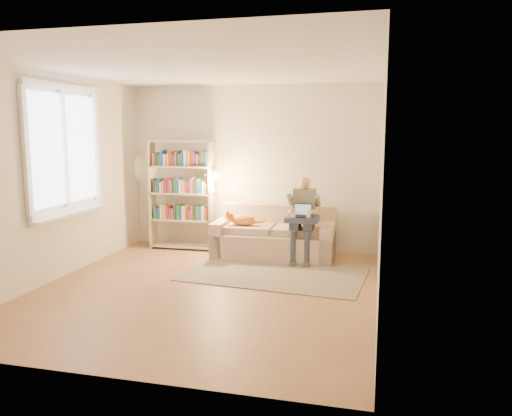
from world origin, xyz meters
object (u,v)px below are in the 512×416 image
(person, at_px, (303,214))
(laptop, at_px, (297,213))
(cat, at_px, (245,220))
(bookshelf, at_px, (182,189))
(sofa, at_px, (274,239))

(person, xyz_separation_m, laptop, (-0.08, -0.09, 0.02))
(person, relative_size, laptop, 4.65)
(cat, xyz_separation_m, laptop, (0.80, -0.11, 0.15))
(person, relative_size, bookshelf, 0.70)
(cat, height_order, bookshelf, bookshelf)
(sofa, distance_m, cat, 0.54)
(bookshelf, bearing_deg, sofa, -6.67)
(laptop, xyz_separation_m, bookshelf, (-1.91, 0.38, 0.25))
(laptop, height_order, bookshelf, bookshelf)
(person, height_order, cat, person)
(sofa, bearing_deg, person, -17.42)
(person, height_order, bookshelf, bookshelf)
(sofa, bearing_deg, laptop, -32.42)
(person, bearing_deg, bookshelf, 170.94)
(person, distance_m, laptop, 0.13)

